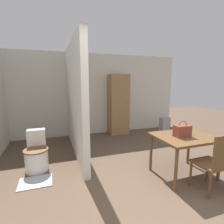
# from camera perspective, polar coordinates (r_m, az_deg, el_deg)

# --- Properties ---
(wall_back) EXTENTS (5.78, 0.12, 2.50)m
(wall_back) POSITION_cam_1_polar(r_m,az_deg,el_deg) (5.56, -6.35, 5.65)
(wall_back) COLOR silver
(wall_back) RESTS_ON ground_plane
(partition_wall) EXTENTS (0.12, 2.65, 2.50)m
(partition_wall) POSITION_cam_1_polar(r_m,az_deg,el_deg) (4.08, -12.03, 4.00)
(partition_wall) COLOR silver
(partition_wall) RESTS_ON ground_plane
(dining_table) EXTENTS (0.99, 0.82, 0.73)m
(dining_table) POSITION_cam_1_polar(r_m,az_deg,el_deg) (3.31, 22.58, -8.58)
(dining_table) COLOR brown
(dining_table) RESTS_ON ground_plane
(wooden_chair) EXTENTS (0.42, 0.42, 0.93)m
(wooden_chair) POSITION_cam_1_polar(r_m,az_deg,el_deg) (3.07, 30.55, -13.77)
(wooden_chair) COLOR brown
(wooden_chair) RESTS_ON ground_plane
(toilet) EXTENTS (0.44, 0.59, 0.72)m
(toilet) POSITION_cam_1_polar(r_m,az_deg,el_deg) (3.70, -23.41, -12.65)
(toilet) COLOR white
(toilet) RESTS_ON ground_plane
(handbag) EXTENTS (0.27, 0.16, 0.27)m
(handbag) POSITION_cam_1_polar(r_m,az_deg,el_deg) (3.20, 21.97, -5.69)
(handbag) COLOR brown
(handbag) RESTS_ON dining_table
(wooden_cabinet) EXTENTS (0.60, 0.47, 1.88)m
(wooden_cabinet) POSITION_cam_1_polar(r_m,az_deg,el_deg) (5.53, 2.08, 2.44)
(wooden_cabinet) COLOR #997047
(wooden_cabinet) RESTS_ON ground_plane
(bath_mat) EXTENTS (0.52, 0.40, 0.01)m
(bath_mat) POSITION_cam_1_polar(r_m,az_deg,el_deg) (3.37, -23.70, -20.21)
(bath_mat) COLOR #B2BCC6
(bath_mat) RESTS_ON ground_plane
(space_heater) EXTENTS (0.28, 0.21, 0.55)m
(space_heater) POSITION_cam_1_polar(r_m,az_deg,el_deg) (5.76, 16.82, -4.38)
(space_heater) COLOR #9E9EA3
(space_heater) RESTS_ON ground_plane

